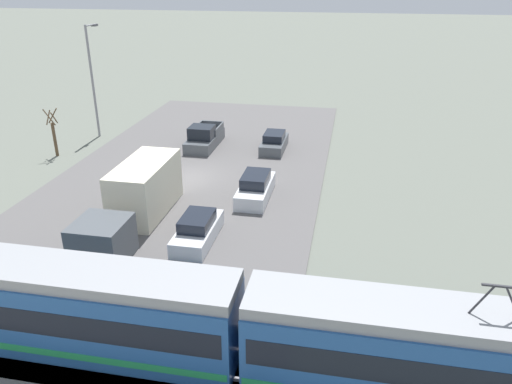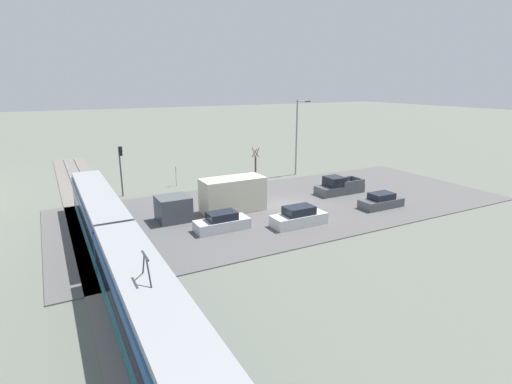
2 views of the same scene
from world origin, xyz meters
TOP-DOWN VIEW (x-y plane):
  - ground_plane at (0.00, 0.00)m, footprint 320.00×320.00m
  - road_surface at (0.00, 0.00)m, footprint 18.61×43.12m
  - rail_bed at (0.00, 17.39)m, footprint 72.81×4.40m
  - light_rail_tram at (-7.64, 17.39)m, footprint 31.89×2.59m
  - box_truck at (0.82, 7.13)m, footprint 2.57×9.90m
  - pickup_truck at (0.92, -6.76)m, footprint 2.09×5.30m
  - sedan_car_0 at (-5.22, 2.53)m, footprint 1.84×4.76m
  - sedan_car_1 at (-4.89, -7.10)m, footprint 1.79×4.34m
  - sedan_car_2 at (-3.24, 8.63)m, footprint 1.79×4.44m
  - traffic_light_pole at (11.03, 13.73)m, footprint 0.28×0.47m
  - street_tree at (11.79, -2.47)m, footprint 0.92×0.77m
  - street_lamp_near_crossing at (10.96, -8.10)m, footprint 0.36×1.95m
  - no_parking_sign at (12.44, 7.55)m, footprint 0.32×0.08m

SIDE VIEW (x-z plane):
  - ground_plane at x=0.00m, z-range 0.00..0.00m
  - road_surface at x=0.00m, z-range 0.00..0.08m
  - rail_bed at x=0.00m, z-range -0.06..0.16m
  - sedan_car_1 at x=-4.89m, z-range -0.04..1.37m
  - sedan_car_2 at x=-3.24m, z-range -0.05..1.44m
  - sedan_car_0 at x=-5.22m, z-range -0.06..1.55m
  - pickup_truck at x=0.92m, z-range -0.15..1.73m
  - no_parking_sign at x=12.44m, z-range 0.25..2.56m
  - box_truck at x=0.82m, z-range -0.04..3.07m
  - street_tree at x=11.79m, z-range -0.17..3.65m
  - light_rail_tram at x=-7.64m, z-range -0.54..4.08m
  - traffic_light_pole at x=11.03m, z-range 0.78..6.02m
  - street_lamp_near_crossing at x=10.96m, z-range 0.64..10.09m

